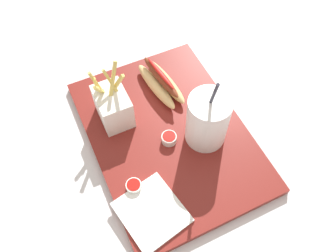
{
  "coord_description": "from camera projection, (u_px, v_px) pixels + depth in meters",
  "views": [
    {
      "loc": [
        0.39,
        -0.18,
        0.73
      ],
      "look_at": [
        0.0,
        0.0,
        0.05
      ],
      "focal_mm": 36.62,
      "sensor_mm": 36.0,
      "label": 1
    }
  ],
  "objects": [
    {
      "name": "food_tray",
      "position": [
        168.0,
        135.0,
        0.84
      ],
      "size": [
        0.5,
        0.36,
        0.02
      ],
      "primitive_type": "cube",
      "color": "maroon",
      "rests_on": "ground_plane"
    },
    {
      "name": "ketchup_cup_1",
      "position": [
        134.0,
        186.0,
        0.74
      ],
      "size": [
        0.03,
        0.03,
        0.02
      ],
      "color": "white",
      "rests_on": "food_tray"
    },
    {
      "name": "ground_plane",
      "position": [
        168.0,
        139.0,
        0.85
      ],
      "size": [
        2.4,
        2.4,
        0.02
      ],
      "primitive_type": "cube",
      "color": "silver"
    },
    {
      "name": "ketchup_cup_2",
      "position": [
        169.0,
        138.0,
        0.81
      ],
      "size": [
        0.04,
        0.04,
        0.02
      ],
      "color": "white",
      "rests_on": "food_tray"
    },
    {
      "name": "hot_dog_1",
      "position": [
        161.0,
        82.0,
        0.88
      ],
      "size": [
        0.18,
        0.08,
        0.06
      ],
      "color": "#DBB775",
      "rests_on": "food_tray"
    },
    {
      "name": "napkin_stack",
      "position": [
        152.0,
        212.0,
        0.72
      ],
      "size": [
        0.16,
        0.15,
        0.01
      ],
      "primitive_type": "cube",
      "rotation": [
        0.0,
        0.0,
        0.2
      ],
      "color": "white",
      "rests_on": "food_tray"
    },
    {
      "name": "fries_basket",
      "position": [
        113.0,
        106.0,
        0.81
      ],
      "size": [
        0.1,
        0.08,
        0.16
      ],
      "color": "white",
      "rests_on": "food_tray"
    },
    {
      "name": "soda_cup",
      "position": [
        207.0,
        120.0,
        0.77
      ],
      "size": [
        0.1,
        0.1,
        0.21
      ],
      "color": "white",
      "rests_on": "food_tray"
    }
  ]
}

